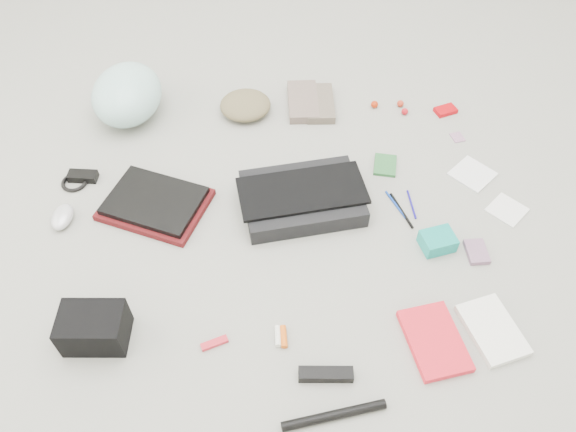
{
  "coord_description": "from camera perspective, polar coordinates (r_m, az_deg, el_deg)",
  "views": [
    {
      "loc": [
        -0.07,
        -1.14,
        1.44
      ],
      "look_at": [
        0.0,
        0.0,
        0.05
      ],
      "focal_mm": 35.0,
      "sensor_mm": 36.0,
      "label": 1
    }
  ],
  "objects": [
    {
      "name": "ground_plane",
      "position": [
        1.84,
        0.0,
        -0.99
      ],
      "size": [
        4.0,
        4.0,
        0.0
      ],
      "primitive_type": "plane",
      "color": "gray"
    },
    {
      "name": "messenger_bag",
      "position": [
        1.87,
        1.43,
        1.81
      ],
      "size": [
        0.42,
        0.33,
        0.06
      ],
      "primitive_type": "cube",
      "rotation": [
        0.0,
        0.0,
        0.14
      ],
      "color": "black",
      "rests_on": "ground_plane"
    },
    {
      "name": "bag_flap",
      "position": [
        1.85,
        1.45,
        2.59
      ],
      "size": [
        0.44,
        0.25,
        0.01
      ],
      "primitive_type": "cube",
      "rotation": [
        0.0,
        0.0,
        0.14
      ],
      "color": "black",
      "rests_on": "messenger_bag"
    },
    {
      "name": "laptop_sleeve",
      "position": [
        1.93,
        -13.31,
        1.12
      ],
      "size": [
        0.4,
        0.36,
        0.02
      ],
      "primitive_type": "cube",
      "rotation": [
        0.0,
        0.0,
        -0.41
      ],
      "color": "#4F0D10",
      "rests_on": "ground_plane"
    },
    {
      "name": "laptop",
      "position": [
        1.92,
        -13.43,
        1.54
      ],
      "size": [
        0.36,
        0.32,
        0.02
      ],
      "primitive_type": "cube",
      "rotation": [
        0.0,
        0.0,
        -0.41
      ],
      "color": "black",
      "rests_on": "laptop_sleeve"
    },
    {
      "name": "bike_helmet",
      "position": [
        2.25,
        -16.04,
        11.78
      ],
      "size": [
        0.3,
        0.35,
        0.19
      ],
      "primitive_type": "ellipsoid",
      "rotation": [
        0.0,
        0.0,
        -0.14
      ],
      "color": "#AADDD7",
      "rests_on": "ground_plane"
    },
    {
      "name": "beanie",
      "position": [
        2.22,
        -4.35,
        11.17
      ],
      "size": [
        0.2,
        0.19,
        0.07
      ],
      "primitive_type": "ellipsoid",
      "rotation": [
        0.0,
        0.0,
        0.02
      ],
      "color": "brown",
      "rests_on": "ground_plane"
    },
    {
      "name": "mitten_left",
      "position": [
        2.26,
        1.53,
        11.54
      ],
      "size": [
        0.12,
        0.23,
        0.03
      ],
      "primitive_type": "cube",
      "rotation": [
        0.0,
        0.0,
        -0.02
      ],
      "color": "#705E53",
      "rests_on": "ground_plane"
    },
    {
      "name": "mitten_right",
      "position": [
        2.26,
        3.25,
        11.36
      ],
      "size": [
        0.11,
        0.22,
        0.03
      ],
      "primitive_type": "cube",
      "rotation": [
        0.0,
        0.0,
        -0.03
      ],
      "color": "#65594B",
      "rests_on": "ground_plane"
    },
    {
      "name": "power_brick",
      "position": [
        2.09,
        -20.12,
        3.82
      ],
      "size": [
        0.11,
        0.06,
        0.03
      ],
      "primitive_type": "cube",
      "rotation": [
        0.0,
        0.0,
        -0.12
      ],
      "color": "black",
      "rests_on": "ground_plane"
    },
    {
      "name": "cable_coil",
      "position": [
        2.09,
        -20.88,
        3.22
      ],
      "size": [
        0.11,
        0.11,
        0.01
      ],
      "primitive_type": "torus",
      "rotation": [
        0.0,
        0.0,
        0.27
      ],
      "color": "black",
      "rests_on": "ground_plane"
    },
    {
      "name": "mouse",
      "position": [
        1.98,
        -21.95,
        -0.08
      ],
      "size": [
        0.08,
        0.12,
        0.04
      ],
      "primitive_type": "ellipsoid",
      "rotation": [
        0.0,
        0.0,
        -0.1
      ],
      "color": "#B5B5BA",
      "rests_on": "ground_plane"
    },
    {
      "name": "camera_bag",
      "position": [
        1.66,
        -19.11,
        -10.69
      ],
      "size": [
        0.18,
        0.13,
        0.11
      ],
      "primitive_type": "cube",
      "rotation": [
        0.0,
        0.0,
        -0.06
      ],
      "color": "black",
      "rests_on": "ground_plane"
    },
    {
      "name": "multitool",
      "position": [
        1.62,
        -7.49,
        -12.68
      ],
      "size": [
        0.08,
        0.05,
        0.01
      ],
      "primitive_type": "cube",
      "rotation": [
        0.0,
        0.0,
        0.35
      ],
      "color": "#B31B27",
      "rests_on": "ground_plane"
    },
    {
      "name": "toiletry_tube_white",
      "position": [
        1.61,
        -1.04,
        -12.09
      ],
      "size": [
        0.02,
        0.06,
        0.02
      ],
      "primitive_type": "cylinder",
      "rotation": [
        1.57,
        0.0,
        -0.02
      ],
      "color": "silver",
      "rests_on": "ground_plane"
    },
    {
      "name": "toiletry_tube_orange",
      "position": [
        1.61,
        -0.44,
        -12.16
      ],
      "size": [
        0.02,
        0.07,
        0.02
      ],
      "primitive_type": "cylinder",
      "rotation": [
        1.57,
        0.0,
        0.03
      ],
      "color": "#D2540F",
      "rests_on": "ground_plane"
    },
    {
      "name": "u_lock",
      "position": [
        1.56,
        3.86,
        -15.76
      ],
      "size": [
        0.15,
        0.05,
        0.03
      ],
      "primitive_type": "cube",
      "rotation": [
        0.0,
        0.0,
        -0.06
      ],
      "color": "black",
      "rests_on": "ground_plane"
    },
    {
      "name": "bike_pump",
      "position": [
        1.52,
        4.71,
        -19.52
      ],
      "size": [
        0.28,
        0.07,
        0.03
      ],
      "primitive_type": "cylinder",
      "rotation": [
        0.0,
        1.57,
        0.16
      ],
      "color": "black",
      "rests_on": "ground_plane"
    },
    {
      "name": "book_red",
      "position": [
        1.65,
        14.65,
        -12.16
      ],
      "size": [
        0.18,
        0.24,
        0.02
      ],
      "primitive_type": "cube",
      "rotation": [
        0.0,
        0.0,
        0.18
      ],
      "color": "red",
      "rests_on": "ground_plane"
    },
    {
      "name": "book_white",
      "position": [
        1.72,
        20.06,
        -10.81
      ],
      "size": [
        0.18,
        0.23,
        0.02
      ],
      "primitive_type": "cube",
      "rotation": [
        0.0,
        0.0,
        0.26
      ],
      "color": "silver",
      "rests_on": "ground_plane"
    },
    {
      "name": "notepad",
      "position": [
        2.05,
        9.84,
        5.12
      ],
      "size": [
        0.1,
        0.12,
        0.01
      ],
      "primitive_type": "cube",
      "rotation": [
        0.0,
        0.0,
        -0.22
      ],
      "color": "#245B2C",
      "rests_on": "ground_plane"
    },
    {
      "name": "pen_blue",
      "position": [
        1.93,
        10.9,
        1.14
      ],
      "size": [
        0.05,
        0.13,
        0.01
      ],
      "primitive_type": "cylinder",
      "rotation": [
        1.57,
        0.0,
        0.36
      ],
      "color": "#0D3499",
      "rests_on": "ground_plane"
    },
    {
      "name": "pen_black",
      "position": [
        1.91,
        11.46,
        0.56
      ],
      "size": [
        0.05,
        0.15,
        0.01
      ],
      "primitive_type": "cylinder",
      "rotation": [
        1.57,
        0.0,
        0.29
      ],
      "color": "black",
      "rests_on": "ground_plane"
    },
    {
      "name": "pen_navy",
      "position": [
        1.94,
        12.44,
        1.17
      ],
      "size": [
        0.01,
        0.12,
        0.01
      ],
      "primitive_type": "cylinder",
      "rotation": [
        1.57,
        0.0,
        0.03
      ],
      "color": "navy",
      "rests_on": "ground_plane"
    },
    {
      "name": "accordion_wallet",
      "position": [
        1.83,
        14.96,
        -2.48
      ],
      "size": [
        0.12,
        0.1,
        0.05
      ],
      "primitive_type": "cube",
      "rotation": [
        0.0,
        0.0,
        0.23
      ],
      "color": "#109386",
      "rests_on": "ground_plane"
    },
    {
      "name": "card_deck",
      "position": [
        1.86,
        18.62,
        -3.47
      ],
      "size": [
        0.06,
        0.09,
        0.02
      ],
      "primitive_type": "cube",
      "rotation": [
        0.0,
        0.0,
        0.02
      ],
      "color": "gray",
      "rests_on": "ground_plane"
    },
    {
      "name": "napkin_top",
      "position": [
        2.09,
        18.22,
        4.07
      ],
      "size": [
        0.18,
        0.18,
        0.01
      ],
      "primitive_type": "cube",
      "rotation": [
        0.0,
        0.0,
        0.72
      ],
      "color": "silver",
      "rests_on": "ground_plane"
    },
    {
      "name": "napkin_bottom",
      "position": [
        2.02,
        21.35,
        0.58
      ],
      "size": [
        0.15,
        0.15,
        0.01
      ],
      "primitive_type": "cube",
      "rotation": [
        0.0,
        0.0,
        0.74
      ],
      "color": "silver",
      "rests_on": "ground_plane"
    },
    {
      "name": "lollipop_a",
      "position": [
        2.28,
        8.78,
        11.14
      ],
      "size": [
        0.03,
        0.03,
        0.03
      ],
      "primitive_type": "sphere",
      "rotation": [
        0.0,
        0.0,
        0.1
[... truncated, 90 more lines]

